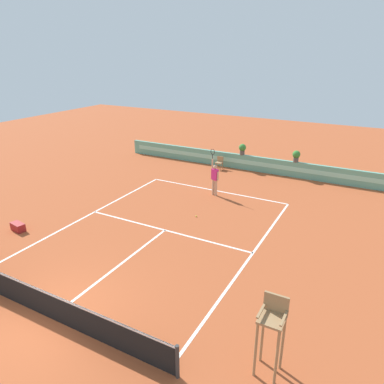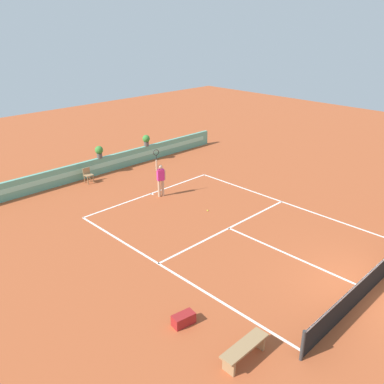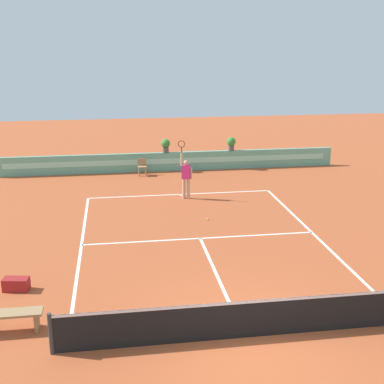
% 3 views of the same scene
% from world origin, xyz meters
% --- Properties ---
extents(ground_plane, '(60.00, 60.00, 0.00)m').
position_xyz_m(ground_plane, '(0.00, 6.00, 0.00)').
color(ground_plane, '#A84C28').
extents(court_lines, '(8.32, 11.94, 0.01)m').
position_xyz_m(court_lines, '(0.00, 6.72, 0.00)').
color(court_lines, white).
rests_on(court_lines, ground).
extents(net, '(8.92, 0.10, 1.00)m').
position_xyz_m(net, '(0.00, 0.00, 0.51)').
color(net, '#333333').
rests_on(net, ground).
extents(back_wall_barrier, '(18.00, 0.21, 1.00)m').
position_xyz_m(back_wall_barrier, '(0.00, 16.39, 0.50)').
color(back_wall_barrier, '#60A88E').
rests_on(back_wall_barrier, ground).
extents(ball_kid_chair, '(0.44, 0.44, 0.85)m').
position_xyz_m(ball_kid_chair, '(-1.50, 15.66, 0.48)').
color(ball_kid_chair, '#99754C').
rests_on(ball_kid_chair, ground).
extents(bench_courtside, '(1.60, 0.44, 0.51)m').
position_xyz_m(bench_courtside, '(-5.52, 1.10, 0.38)').
color(bench_courtside, '#99754C').
rests_on(bench_courtside, ground).
extents(gear_bag, '(0.75, 0.47, 0.36)m').
position_xyz_m(gear_bag, '(-5.72, 3.29, 0.18)').
color(gear_bag, maroon).
rests_on(gear_bag, ground).
extents(tennis_player, '(0.59, 0.33, 2.58)m').
position_xyz_m(tennis_player, '(0.17, 11.25, 1.05)').
color(tennis_player, tan).
rests_on(tennis_player, ground).
extents(tennis_ball_near_baseline, '(0.07, 0.07, 0.07)m').
position_xyz_m(tennis_ball_near_baseline, '(0.59, 8.28, 0.03)').
color(tennis_ball_near_baseline, '#CCE033').
rests_on(tennis_ball_near_baseline, ground).
extents(potted_plant_right, '(0.48, 0.48, 0.72)m').
position_xyz_m(potted_plant_right, '(3.34, 16.39, 1.41)').
color(potted_plant_right, '#514C47').
rests_on(potted_plant_right, back_wall_barrier).
extents(potted_plant_centre, '(0.48, 0.48, 0.72)m').
position_xyz_m(potted_plant_centre, '(-0.20, 16.39, 1.41)').
color(potted_plant_centre, '#514C47').
rests_on(potted_plant_centre, back_wall_barrier).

